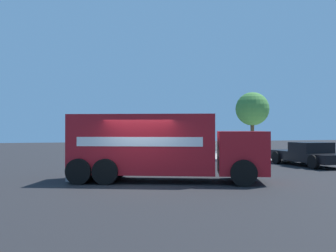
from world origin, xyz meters
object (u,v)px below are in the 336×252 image
pedestrian_near_corner (234,144)px  shade_tree_near (252,109)px  delivery_truck (161,146)px  pedestrian_crossing (243,142)px  pickup_black (309,153)px

pedestrian_near_corner → shade_tree_near: shade_tree_near is taller
delivery_truck → pedestrian_crossing: bearing=-127.6°
delivery_truck → pedestrian_crossing: 18.29m
pickup_black → shade_tree_near: size_ratio=1.00×
pedestrian_near_corner → shade_tree_near: size_ratio=0.30×
delivery_truck → pedestrian_near_corner: size_ratio=5.15×
delivery_truck → shade_tree_near: (-12.57, -15.40, 2.47)m
delivery_truck → pedestrian_near_corner: 13.68m
delivery_truck → pedestrian_crossing: delivery_truck is taller
delivery_truck → pickup_black: delivery_truck is taller
pickup_black → pedestrian_crossing: 10.59m
pickup_black → shade_tree_near: shade_tree_near is taller
pedestrian_crossing → pedestrian_near_corner: bearing=54.4°
pickup_black → pedestrian_crossing: bearing=-96.4°
delivery_truck → pedestrian_near_corner: bearing=-128.3°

